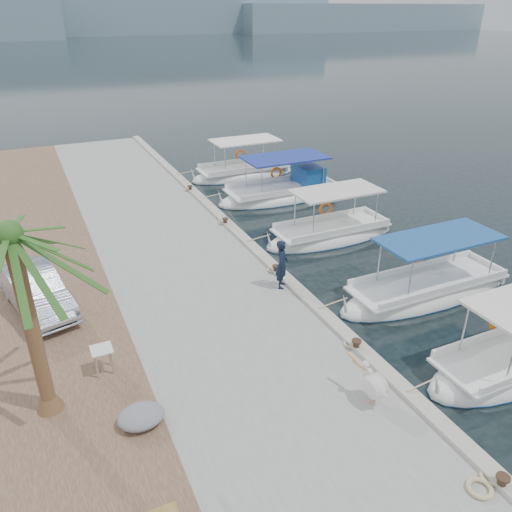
{
  "coord_description": "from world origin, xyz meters",
  "views": [
    {
      "loc": [
        -7.72,
        -12.71,
        9.16
      ],
      "look_at": [
        -1.0,
        1.83,
        1.2
      ],
      "focal_mm": 35.0,
      "sensor_mm": 36.0,
      "label": 1
    }
  ],
  "objects_px": {
    "fishing_caique_c": "(331,236)",
    "date_palm": "(9,236)",
    "fisherman": "(282,264)",
    "parked_car": "(36,291)",
    "pelican": "(373,385)",
    "fishing_caique_e": "(243,174)",
    "fishing_caique_a": "(512,366)",
    "fishing_caique_d": "(283,194)",
    "fishing_caique_b": "(426,292)"
  },
  "relations": [
    {
      "from": "fishing_caique_c",
      "to": "date_palm",
      "type": "relative_size",
      "value": 1.15
    },
    {
      "from": "fishing_caique_c",
      "to": "fisherman",
      "type": "height_order",
      "value": "fisherman"
    },
    {
      "from": "fishing_caique_c",
      "to": "parked_car",
      "type": "xyz_separation_m",
      "value": [
        -12.09,
        -1.64,
        1.03
      ]
    },
    {
      "from": "pelican",
      "to": "parked_car",
      "type": "xyz_separation_m",
      "value": [
        -7.12,
        7.96,
        0.14
      ]
    },
    {
      "from": "fishing_caique_e",
      "to": "fisherman",
      "type": "distance_m",
      "value": 14.42
    },
    {
      "from": "fishing_caique_a",
      "to": "pelican",
      "type": "xyz_separation_m",
      "value": [
        -4.73,
        0.21,
        0.9
      ]
    },
    {
      "from": "fishing_caique_d",
      "to": "fishing_caique_c",
      "type": "bearing_deg",
      "value": -95.79
    },
    {
      "from": "fishing_caique_c",
      "to": "fishing_caique_e",
      "type": "height_order",
      "value": "same"
    },
    {
      "from": "fishing_caique_b",
      "to": "fisherman",
      "type": "bearing_deg",
      "value": 157.89
    },
    {
      "from": "fishing_caique_a",
      "to": "fishing_caique_c",
      "type": "xyz_separation_m",
      "value": [
        0.23,
        9.81,
        -0.0
      ]
    },
    {
      "from": "fishing_caique_d",
      "to": "fishing_caique_e",
      "type": "bearing_deg",
      "value": 96.01
    },
    {
      "from": "fishing_caique_c",
      "to": "fishing_caique_e",
      "type": "xyz_separation_m",
      "value": [
        0.12,
        10.01,
        -0.0
      ]
    },
    {
      "from": "fishing_caique_a",
      "to": "fishing_caique_b",
      "type": "bearing_deg",
      "value": 80.9
    },
    {
      "from": "fishing_caique_a",
      "to": "pelican",
      "type": "bearing_deg",
      "value": 177.44
    },
    {
      "from": "fishing_caique_a",
      "to": "fishing_caique_c",
      "type": "height_order",
      "value": "same"
    },
    {
      "from": "fishing_caique_e",
      "to": "pelican",
      "type": "height_order",
      "value": "fishing_caique_e"
    },
    {
      "from": "fishing_caique_e",
      "to": "pelican",
      "type": "bearing_deg",
      "value": -104.52
    },
    {
      "from": "parked_car",
      "to": "fishing_caique_e",
      "type": "bearing_deg",
      "value": 29.9
    },
    {
      "from": "pelican",
      "to": "date_palm",
      "type": "distance_m",
      "value": 8.79
    },
    {
      "from": "fishing_caique_b",
      "to": "pelican",
      "type": "xyz_separation_m",
      "value": [
        -5.41,
        -4.01,
        0.9
      ]
    },
    {
      "from": "fishing_caique_c",
      "to": "pelican",
      "type": "distance_m",
      "value": 10.84
    },
    {
      "from": "fishing_caique_e",
      "to": "parked_car",
      "type": "bearing_deg",
      "value": -136.32
    },
    {
      "from": "fishing_caique_c",
      "to": "pelican",
      "type": "bearing_deg",
      "value": -117.35
    },
    {
      "from": "fishing_caique_e",
      "to": "date_palm",
      "type": "xyz_separation_m",
      "value": [
        -12.26,
        -16.55,
        4.94
      ]
    },
    {
      "from": "fishing_caique_d",
      "to": "parked_car",
      "type": "xyz_separation_m",
      "value": [
        -12.66,
        -7.3,
        0.97
      ]
    },
    {
      "from": "pelican",
      "to": "fishing_caique_e",
      "type": "bearing_deg",
      "value": 75.48
    },
    {
      "from": "fishing_caique_a",
      "to": "fishing_caique_e",
      "type": "height_order",
      "value": "same"
    },
    {
      "from": "fishing_caique_b",
      "to": "date_palm",
      "type": "bearing_deg",
      "value": -175.68
    },
    {
      "from": "fisherman",
      "to": "fishing_caique_e",
      "type": "bearing_deg",
      "value": 15.45
    },
    {
      "from": "fishing_caique_d",
      "to": "date_palm",
      "type": "bearing_deg",
      "value": -136.19
    },
    {
      "from": "fishing_caique_a",
      "to": "date_palm",
      "type": "height_order",
      "value": "date_palm"
    },
    {
      "from": "fishing_caique_d",
      "to": "date_palm",
      "type": "xyz_separation_m",
      "value": [
        -12.72,
        -12.2,
        4.88
      ]
    },
    {
      "from": "fishing_caique_a",
      "to": "fisherman",
      "type": "xyz_separation_m",
      "value": [
        -4.13,
        6.17,
        1.25
      ]
    },
    {
      "from": "fishing_caique_a",
      "to": "fishing_caique_e",
      "type": "xyz_separation_m",
      "value": [
        0.35,
        19.82,
        -0.0
      ]
    },
    {
      "from": "fishing_caique_e",
      "to": "fishing_caique_a",
      "type": "bearing_deg",
      "value": -91.01
    },
    {
      "from": "parked_car",
      "to": "fishing_caique_b",
      "type": "bearing_deg",
      "value": -31.27
    },
    {
      "from": "fishing_caique_a",
      "to": "fisherman",
      "type": "distance_m",
      "value": 7.53
    },
    {
      "from": "fishing_caique_d",
      "to": "fisherman",
      "type": "distance_m",
      "value": 10.59
    },
    {
      "from": "pelican",
      "to": "date_palm",
      "type": "height_order",
      "value": "date_palm"
    },
    {
      "from": "fishing_caique_e",
      "to": "fisherman",
      "type": "bearing_deg",
      "value": -108.15
    },
    {
      "from": "fishing_caique_d",
      "to": "pelican",
      "type": "height_order",
      "value": "fishing_caique_d"
    },
    {
      "from": "fishing_caique_c",
      "to": "parked_car",
      "type": "bearing_deg",
      "value": -172.27
    },
    {
      "from": "fishing_caique_b",
      "to": "parked_car",
      "type": "bearing_deg",
      "value": 162.51
    },
    {
      "from": "fisherman",
      "to": "date_palm",
      "type": "relative_size",
      "value": 0.32
    },
    {
      "from": "fishing_caique_b",
      "to": "parked_car",
      "type": "xyz_separation_m",
      "value": [
        -12.53,
        3.95,
        1.03
      ]
    },
    {
      "from": "parked_car",
      "to": "date_palm",
      "type": "bearing_deg",
      "value": -104.44
    },
    {
      "from": "fishing_caique_a",
      "to": "fishing_caique_d",
      "type": "distance_m",
      "value": 15.49
    },
    {
      "from": "pelican",
      "to": "fisherman",
      "type": "bearing_deg",
      "value": 84.2
    },
    {
      "from": "parked_car",
      "to": "fisherman",
      "type": "bearing_deg",
      "value": -28.27
    },
    {
      "from": "fishing_caique_e",
      "to": "fisherman",
      "type": "height_order",
      "value": "fisherman"
    }
  ]
}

